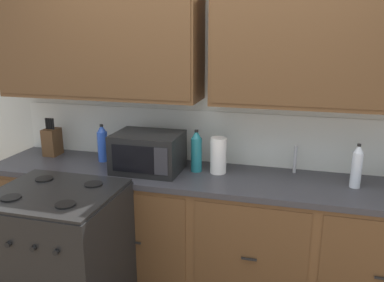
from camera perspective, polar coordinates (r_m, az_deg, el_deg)
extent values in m
cube|color=silver|center=(3.04, 2.85, 3.01)|extent=(4.38, 0.05, 2.46)
cube|color=silver|center=(3.04, 2.70, 0.59)|extent=(3.18, 0.01, 0.40)
cube|color=brown|center=(3.07, -13.50, 14.98)|extent=(1.54, 0.34, 0.95)
cube|color=brown|center=(2.91, -15.18, 14.87)|extent=(1.51, 0.01, 0.89)
cube|color=brown|center=(2.71, 19.85, 14.51)|extent=(1.54, 0.34, 0.95)
cube|color=brown|center=(2.54, 20.13, 14.48)|extent=(1.51, 0.01, 0.89)
cube|color=black|center=(3.24, 1.37, -18.93)|extent=(3.12, 0.48, 0.10)
cube|color=brown|center=(2.99, 1.28, -12.41)|extent=(3.18, 0.60, 0.76)
cube|color=brown|center=(3.23, -21.60, -11.41)|extent=(0.73, 0.01, 0.70)
cube|color=black|center=(3.22, -21.74, -11.62)|extent=(0.10, 0.01, 0.01)
cube|color=brown|center=(2.86, -8.26, -14.06)|extent=(0.73, 0.01, 0.70)
cube|color=black|center=(2.85, -8.37, -14.31)|extent=(0.10, 0.01, 0.01)
cube|color=brown|center=(2.67, 8.27, -16.27)|extent=(0.73, 0.01, 0.70)
cube|color=black|center=(2.67, 8.22, -16.55)|extent=(0.10, 0.01, 0.01)
cube|color=brown|center=(2.72, 25.90, -17.18)|extent=(0.73, 0.01, 0.70)
cube|color=black|center=(2.71, 25.94, -17.46)|extent=(0.10, 0.01, 0.01)
cube|color=#333338|center=(2.83, 1.33, -5.21)|extent=(3.21, 0.63, 0.04)
cube|color=#A8AAAF|center=(2.78, 14.43, -5.95)|extent=(0.56, 0.38, 0.02)
cube|color=black|center=(2.78, -18.41, -16.09)|extent=(0.76, 0.66, 0.92)
cube|color=black|center=(2.58, -19.29, -7.10)|extent=(0.74, 0.65, 0.02)
cylinder|color=black|center=(2.56, -24.69, -7.48)|extent=(0.12, 0.12, 0.01)
cylinder|color=black|center=(2.35, -17.84, -8.75)|extent=(0.12, 0.12, 0.01)
cylinder|color=black|center=(2.79, -20.55, -5.17)|extent=(0.12, 0.12, 0.01)
cylinder|color=black|center=(2.61, -14.05, -6.09)|extent=(0.12, 0.12, 0.01)
cylinder|color=black|center=(2.45, -25.07, -13.42)|extent=(0.03, 0.02, 0.03)
cylinder|color=black|center=(2.36, -22.00, -14.24)|extent=(0.03, 0.02, 0.03)
cylinder|color=black|center=(2.29, -19.09, -14.97)|extent=(0.03, 0.02, 0.03)
cube|color=black|center=(2.87, -6.36, -1.60)|extent=(0.48, 0.36, 0.28)
cube|color=black|center=(2.73, -8.55, -2.62)|extent=(0.31, 0.01, 0.19)
cube|color=#28282D|center=(2.65, -4.52, -3.00)|extent=(0.10, 0.01, 0.19)
cube|color=#52361E|center=(3.43, -19.55, -0.12)|extent=(0.11, 0.14, 0.22)
cylinder|color=black|center=(3.41, -20.29, 2.39)|extent=(0.02, 0.02, 0.09)
cylinder|color=black|center=(3.39, -20.01, 2.37)|extent=(0.02, 0.02, 0.09)
cylinder|color=black|center=(3.38, -19.73, 2.36)|extent=(0.02, 0.02, 0.09)
cylinder|color=black|center=(3.37, -19.45, 2.34)|extent=(0.02, 0.02, 0.09)
cylinder|color=#B2B5BA|center=(2.92, 14.66, -2.59)|extent=(0.02, 0.02, 0.20)
cylinder|color=white|center=(2.82, 3.83, -2.09)|extent=(0.12, 0.12, 0.26)
cylinder|color=blue|center=(3.15, -12.77, -0.79)|extent=(0.08, 0.08, 0.24)
cone|color=blue|center=(3.12, -12.93, 1.81)|extent=(0.07, 0.07, 0.06)
cylinder|color=black|center=(3.11, -12.95, 2.19)|extent=(0.03, 0.03, 0.02)
cylinder|color=silver|center=(2.77, 22.65, -3.89)|extent=(0.07, 0.07, 0.23)
cone|color=silver|center=(2.73, 22.96, -0.97)|extent=(0.06, 0.06, 0.06)
cylinder|color=black|center=(2.72, 23.01, -0.54)|extent=(0.02, 0.02, 0.02)
cylinder|color=#1E707A|center=(2.85, 0.64, -2.01)|extent=(0.08, 0.08, 0.25)
cone|color=#1E707A|center=(2.81, 0.65, 1.01)|extent=(0.07, 0.07, 0.06)
cylinder|color=black|center=(2.80, 0.65, 1.46)|extent=(0.03, 0.03, 0.02)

